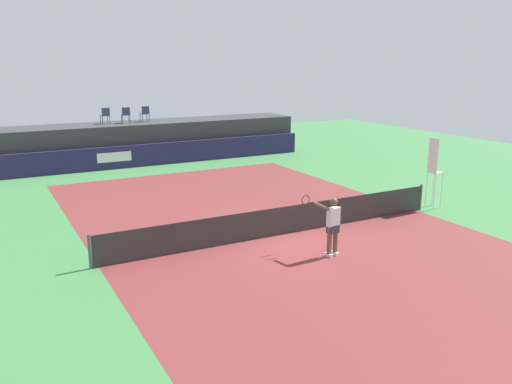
{
  "coord_description": "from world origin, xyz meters",
  "views": [
    {
      "loc": [
        -8.6,
        -14.11,
        5.61
      ],
      "look_at": [
        0.08,
        2.0,
        1.0
      ],
      "focal_mm": 36.7,
      "sensor_mm": 36.0,
      "label": 1
    }
  ],
  "objects_px": {
    "spectator_chair_left": "(126,114)",
    "net_post_far": "(420,197)",
    "spectator_chair_center": "(145,113)",
    "tennis_player": "(332,225)",
    "spectator_chair_far_left": "(105,115)",
    "umpire_chair": "(434,168)",
    "net_post_near": "(90,252)"
  },
  "relations": [
    {
      "from": "net_post_near",
      "to": "net_post_far",
      "type": "height_order",
      "value": "same"
    },
    {
      "from": "umpire_chair",
      "to": "net_post_far",
      "type": "distance_m",
      "value": 1.23
    },
    {
      "from": "spectator_chair_far_left",
      "to": "spectator_chair_left",
      "type": "distance_m",
      "value": 1.11
    },
    {
      "from": "spectator_chair_left",
      "to": "net_post_near",
      "type": "height_order",
      "value": "spectator_chair_left"
    },
    {
      "from": "spectator_chair_left",
      "to": "net_post_near",
      "type": "distance_m",
      "value": 16.19
    },
    {
      "from": "spectator_chair_far_left",
      "to": "net_post_near",
      "type": "bearing_deg",
      "value": -104.68
    },
    {
      "from": "spectator_chair_far_left",
      "to": "umpire_chair",
      "type": "xyz_separation_m",
      "value": [
        8.96,
        -15.36,
        -1.11
      ]
    },
    {
      "from": "spectator_chair_left",
      "to": "umpire_chair",
      "type": "relative_size",
      "value": 0.32
    },
    {
      "from": "spectator_chair_left",
      "to": "spectator_chair_center",
      "type": "relative_size",
      "value": 1.0
    },
    {
      "from": "net_post_far",
      "to": "net_post_near",
      "type": "bearing_deg",
      "value": 180.0
    },
    {
      "from": "spectator_chair_left",
      "to": "umpire_chair",
      "type": "distance_m",
      "value": 17.15
    },
    {
      "from": "net_post_near",
      "to": "net_post_far",
      "type": "relative_size",
      "value": 1.0
    },
    {
      "from": "spectator_chair_center",
      "to": "net_post_far",
      "type": "height_order",
      "value": "spectator_chair_center"
    },
    {
      "from": "spectator_chair_left",
      "to": "tennis_player",
      "type": "bearing_deg",
      "value": -85.61
    },
    {
      "from": "net_post_far",
      "to": "spectator_chair_far_left",
      "type": "bearing_deg",
      "value": 118.62
    },
    {
      "from": "spectator_chair_left",
      "to": "net_post_far",
      "type": "xyz_separation_m",
      "value": [
        7.28,
        -15.2,
        -2.19
      ]
    },
    {
      "from": "tennis_player",
      "to": "umpire_chair",
      "type": "bearing_deg",
      "value": 19.77
    },
    {
      "from": "spectator_chair_center",
      "to": "net_post_near",
      "type": "height_order",
      "value": "spectator_chair_center"
    },
    {
      "from": "spectator_chair_far_left",
      "to": "tennis_player",
      "type": "xyz_separation_m",
      "value": [
        2.44,
        -17.7,
        -1.73
      ]
    },
    {
      "from": "umpire_chair",
      "to": "tennis_player",
      "type": "height_order",
      "value": "umpire_chair"
    },
    {
      "from": "spectator_chair_center",
      "to": "net_post_near",
      "type": "relative_size",
      "value": 0.89
    },
    {
      "from": "spectator_chair_left",
      "to": "tennis_player",
      "type": "height_order",
      "value": "spectator_chair_left"
    },
    {
      "from": "umpire_chair",
      "to": "net_post_near",
      "type": "distance_m",
      "value": 13.03
    },
    {
      "from": "tennis_player",
      "to": "spectator_chair_far_left",
      "type": "bearing_deg",
      "value": 97.86
    },
    {
      "from": "tennis_player",
      "to": "net_post_far",
      "type": "bearing_deg",
      "value": 21.59
    },
    {
      "from": "spectator_chair_left",
      "to": "umpire_chair",
      "type": "xyz_separation_m",
      "value": [
        7.86,
        -15.2,
        -1.11
      ]
    },
    {
      "from": "net_post_near",
      "to": "umpire_chair",
      "type": "bearing_deg",
      "value": -0.02
    },
    {
      "from": "spectator_chair_center",
      "to": "umpire_chair",
      "type": "distance_m",
      "value": 16.8
    },
    {
      "from": "net_post_far",
      "to": "tennis_player",
      "type": "bearing_deg",
      "value": -158.41
    },
    {
      "from": "umpire_chair",
      "to": "net_post_far",
      "type": "xyz_separation_m",
      "value": [
        -0.58,
        0.01,
        -1.09
      ]
    },
    {
      "from": "net_post_near",
      "to": "tennis_player",
      "type": "bearing_deg",
      "value": -19.95
    },
    {
      "from": "net_post_near",
      "to": "spectator_chair_center",
      "type": "bearing_deg",
      "value": 67.81
    }
  ]
}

